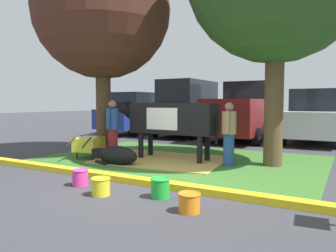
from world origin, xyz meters
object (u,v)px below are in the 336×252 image
Objects in this scene: calf_lying at (116,156)px; person_handler at (229,132)px; shade_tree_left at (102,11)px; bucket_green at (160,188)px; wheelbarrow at (90,144)px; bucket_pink at (80,177)px; suv_black at (188,108)px; cow_holstein at (170,119)px; pickup_truck_maroon at (244,112)px; bucket_orange at (189,202)px; hatchback_white at (315,117)px; bucket_yellow at (101,186)px; sedan_blue at (136,113)px; person_visitor_near at (113,128)px.

person_handler is at bearing 26.76° from calf_lying.
bucket_green is (3.65, -2.87, -3.97)m from shade_tree_left.
person_handler reaches higher than wheelbarrow.
calf_lying is 1.97m from bucket_pink.
suv_black is (-2.23, 9.11, 1.11)m from bucket_pink.
bucket_pink is at bearing -177.44° from bucket_green.
pickup_truck_maroon is at bearing 87.18° from cow_holstein.
bucket_pink is (1.96, -2.94, -3.98)m from shade_tree_left.
cow_holstein is at bearing 87.40° from bucket_pink.
wheelbarrow reaches higher than bucket_orange.
hatchback_white is at bearing 50.51° from shade_tree_left.
bucket_yellow is (0.75, -0.29, -0.00)m from bucket_pink.
person_handler is 0.35× the size of sedan_blue.
person_visitor_near is 6.69m from pickup_truck_maroon.
shade_tree_left is at bearing -62.90° from sedan_blue.
sedan_blue is (-3.05, 6.54, 0.60)m from wheelbarrow.
pickup_truck_maroon reaches higher than bucket_green.
wheelbarrow reaches higher than bucket_pink.
bucket_green is 0.80m from bucket_orange.
sedan_blue is (-5.12, 5.71, -0.12)m from cow_holstein.
suv_black is 2.67m from pickup_truck_maroon.
bucket_green is at bearing -38.18° from shade_tree_left.
calf_lying is 8.20m from hatchback_white.
bucket_orange is 0.07× the size of suv_black.
bucket_yellow is at bearing -106.98° from person_handler.
person_visitor_near is at bearing 142.50° from bucket_orange.
suv_black reaches higher than bucket_green.
shade_tree_left is 1.33× the size of suv_black.
person_visitor_near reaches higher than cow_holstein.
hatchback_white reaches higher than cow_holstein.
wheelbarrow is 5.05m from bucket_orange.
shade_tree_left is at bearing -175.05° from cow_holstein.
person_handler is at bearing 88.02° from bucket_green.
suv_black reaches higher than cow_holstein.
sedan_blue is at bearing 119.41° from bucket_pink.
shade_tree_left is at bearing -177.81° from person_handler.
hatchback_white is at bearing -0.01° from suv_black.
person_visitor_near is at bearing -104.76° from pickup_truck_maroon.
sedan_blue reaches higher than bucket_yellow.
bucket_orange is 10.55m from suv_black.
hatchback_white is at bearing 77.54° from person_handler.
shade_tree_left reaches higher than hatchback_white.
bucket_yellow is (2.03, -2.79, -0.70)m from person_visitor_near.
cow_holstein reaches higher than calf_lying.
person_visitor_near reaches higher than person_handler.
bucket_pink is at bearing -76.22° from suv_black.
bucket_green is (-0.10, -3.01, -0.65)m from person_handler.
cow_holstein is at bearing -116.43° from hatchback_white.
sedan_blue is 0.96× the size of suv_black.
bucket_orange is at bearing -36.78° from shade_tree_left.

